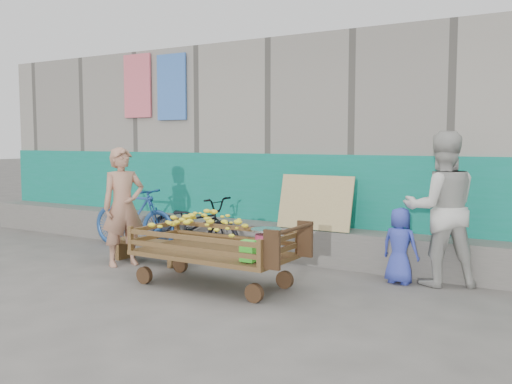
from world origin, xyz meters
The scene contains 9 objects.
ground centered at (0.00, 0.00, 0.00)m, with size 80.00×80.00×0.00m, color #54514D.
building_wall centered at (0.00, 4.05, 1.47)m, with size 12.00×3.50×3.00m.
banana_cart centered at (-0.21, 0.66, 0.54)m, with size 1.88×0.86×0.80m.
bench centered at (-1.60, 1.24, 0.21)m, with size 1.12×0.34×0.28m.
vendor_man centered at (-1.75, 0.92, 0.75)m, with size 0.55×0.36×1.50m, color tan.
woman centered at (1.92, 2.00, 0.84)m, with size 0.82×0.64×1.69m, color beige.
child centered at (1.52, 1.83, 0.42)m, with size 0.42×0.27×0.85m, color #3443B3.
bicycle_dark centered at (-1.38, 1.90, 0.41)m, with size 0.55×1.57×0.82m, color black.
bicycle_blue centered at (-2.48, 1.87, 0.46)m, with size 0.43×1.53×0.92m, color #25519A.
Camera 1 is at (3.39, -4.32, 1.59)m, focal length 40.00 mm.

